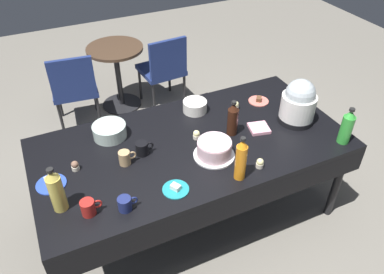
% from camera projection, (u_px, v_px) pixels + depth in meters
% --- Properties ---
extents(ground, '(9.00, 9.00, 0.00)m').
position_uv_depth(ground, '(192.00, 213.00, 3.15)').
color(ground, slate).
extents(potluck_table, '(2.20, 1.10, 0.75)m').
position_uv_depth(potluck_table, '(192.00, 149.00, 2.72)').
color(potluck_table, black).
rests_on(potluck_table, ground).
extents(frosted_layer_cake, '(0.28, 0.28, 0.12)m').
position_uv_depth(frosted_layer_cake, '(214.00, 149.00, 2.54)').
color(frosted_layer_cake, silver).
rests_on(frosted_layer_cake, potluck_table).
extents(slow_cooker, '(0.27, 0.27, 0.35)m').
position_uv_depth(slow_cooker, '(299.00, 103.00, 2.79)').
color(slow_cooker, black).
rests_on(slow_cooker, potluck_table).
extents(glass_salad_bowl, '(0.24, 0.24, 0.10)m').
position_uv_depth(glass_salad_bowl, '(110.00, 131.00, 2.71)').
color(glass_salad_bowl, '#B2C6BC').
rests_on(glass_salad_bowl, potluck_table).
extents(ceramic_snack_bowl, '(0.19, 0.19, 0.09)m').
position_uv_depth(ceramic_snack_bowl, '(195.00, 106.00, 2.97)').
color(ceramic_snack_bowl, silver).
rests_on(ceramic_snack_bowl, potluck_table).
extents(dessert_plate_teal, '(0.17, 0.17, 0.04)m').
position_uv_depth(dessert_plate_teal, '(176.00, 189.00, 2.32)').
color(dessert_plate_teal, teal).
rests_on(dessert_plate_teal, potluck_table).
extents(dessert_plate_coral, '(0.16, 0.16, 0.04)m').
position_uv_depth(dessert_plate_coral, '(259.00, 100.00, 3.10)').
color(dessert_plate_coral, '#E07266').
rests_on(dessert_plate_coral, potluck_table).
extents(dessert_plate_cobalt, '(0.19, 0.19, 0.06)m').
position_uv_depth(dessert_plate_cobalt, '(51.00, 183.00, 2.35)').
color(dessert_plate_cobalt, '#2D4CB2').
rests_on(dessert_plate_cobalt, potluck_table).
extents(cupcake_rose, '(0.05, 0.05, 0.07)m').
position_uv_depth(cupcake_rose, '(75.00, 166.00, 2.45)').
color(cupcake_rose, beige).
rests_on(cupcake_rose, potluck_table).
extents(cupcake_vanilla, '(0.05, 0.05, 0.07)m').
position_uv_depth(cupcake_vanilla, '(196.00, 135.00, 2.70)').
color(cupcake_vanilla, beige).
rests_on(cupcake_vanilla, potluck_table).
extents(cupcake_mint, '(0.05, 0.05, 0.07)m').
position_uv_depth(cupcake_mint, '(236.00, 105.00, 3.00)').
color(cupcake_mint, beige).
rests_on(cupcake_mint, potluck_table).
extents(cupcake_lemon, '(0.05, 0.05, 0.07)m').
position_uv_depth(cupcake_lemon, '(260.00, 163.00, 2.47)').
color(cupcake_lemon, beige).
rests_on(cupcake_lemon, potluck_table).
extents(soda_bottle_ginger_ale, '(0.08, 0.08, 0.31)m').
position_uv_depth(soda_bottle_ginger_ale, '(56.00, 191.00, 2.12)').
color(soda_bottle_ginger_ale, gold).
rests_on(soda_bottle_ginger_ale, potluck_table).
extents(soda_bottle_orange_juice, '(0.07, 0.07, 0.32)m').
position_uv_depth(soda_bottle_orange_juice, '(241.00, 160.00, 2.32)').
color(soda_bottle_orange_juice, orange).
rests_on(soda_bottle_orange_juice, potluck_table).
extents(soda_bottle_cola, '(0.08, 0.08, 0.27)m').
position_uv_depth(soda_bottle_cola, '(233.00, 119.00, 2.69)').
color(soda_bottle_cola, '#33190F').
rests_on(soda_bottle_cola, potluck_table).
extents(soda_bottle_lime_soda, '(0.08, 0.08, 0.28)m').
position_uv_depth(soda_bottle_lime_soda, '(347.00, 127.00, 2.62)').
color(soda_bottle_lime_soda, green).
rests_on(soda_bottle_lime_soda, potluck_table).
extents(coffee_mug_black, '(0.13, 0.09, 0.09)m').
position_uv_depth(coffee_mug_black, '(142.00, 148.00, 2.56)').
color(coffee_mug_black, black).
rests_on(coffee_mug_black, potluck_table).
extents(coffee_mug_navy, '(0.12, 0.08, 0.09)m').
position_uv_depth(coffee_mug_navy, '(125.00, 204.00, 2.18)').
color(coffee_mug_navy, navy).
rests_on(coffee_mug_navy, potluck_table).
extents(coffee_mug_tan, '(0.12, 0.08, 0.10)m').
position_uv_depth(coffee_mug_tan, '(125.00, 158.00, 2.48)').
color(coffee_mug_tan, tan).
rests_on(coffee_mug_tan, potluck_table).
extents(coffee_mug_red, '(0.12, 0.08, 0.10)m').
position_uv_depth(coffee_mug_red, '(89.00, 207.00, 2.15)').
color(coffee_mug_red, '#B2231E').
rests_on(coffee_mug_red, potluck_table).
extents(paper_napkin_stack, '(0.17, 0.17, 0.02)m').
position_uv_depth(paper_napkin_stack, '(259.00, 128.00, 2.80)').
color(paper_napkin_stack, pink).
rests_on(paper_napkin_stack, potluck_table).
extents(maroon_chair_left, '(0.49, 0.49, 0.85)m').
position_uv_depth(maroon_chair_left, '(74.00, 86.00, 3.80)').
color(maroon_chair_left, navy).
rests_on(maroon_chair_left, ground).
extents(maroon_chair_right, '(0.47, 0.47, 0.85)m').
position_uv_depth(maroon_chair_right, '(164.00, 67.00, 4.12)').
color(maroon_chair_right, navy).
rests_on(maroon_chair_right, ground).
extents(round_cafe_table, '(0.60, 0.60, 0.72)m').
position_uv_depth(round_cafe_table, '(117.00, 66.00, 4.12)').
color(round_cafe_table, '#473323').
rests_on(round_cafe_table, ground).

